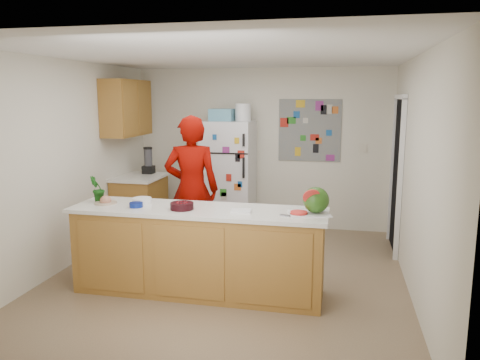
% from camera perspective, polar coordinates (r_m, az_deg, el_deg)
% --- Properties ---
extents(floor, '(4.00, 4.50, 0.02)m').
position_cam_1_polar(floor, '(5.57, -1.44, -11.71)').
color(floor, brown).
rests_on(floor, ground).
extents(wall_back, '(4.00, 0.02, 2.50)m').
position_cam_1_polar(wall_back, '(7.43, 2.65, 3.85)').
color(wall_back, beige).
rests_on(wall_back, ground).
extents(wall_left, '(0.02, 4.50, 2.50)m').
position_cam_1_polar(wall_left, '(6.03, -20.40, 1.75)').
color(wall_left, beige).
rests_on(wall_left, ground).
extents(wall_right, '(0.02, 4.50, 2.50)m').
position_cam_1_polar(wall_right, '(5.15, 20.79, 0.38)').
color(wall_right, beige).
rests_on(wall_right, ground).
extents(ceiling, '(4.00, 4.50, 0.02)m').
position_cam_1_polar(ceiling, '(5.19, -1.57, 15.07)').
color(ceiling, white).
rests_on(ceiling, wall_back).
extents(doorway, '(0.03, 0.85, 2.04)m').
position_cam_1_polar(doorway, '(6.60, 18.65, 0.51)').
color(doorway, black).
rests_on(doorway, ground).
extents(peninsula_base, '(2.60, 0.62, 0.88)m').
position_cam_1_polar(peninsula_base, '(5.01, -5.08, -8.80)').
color(peninsula_base, brown).
rests_on(peninsula_base, floor).
extents(peninsula_top, '(2.68, 0.70, 0.04)m').
position_cam_1_polar(peninsula_top, '(4.88, -5.17, -3.68)').
color(peninsula_top, silver).
rests_on(peninsula_top, peninsula_base).
extents(side_counter_base, '(0.60, 0.80, 0.86)m').
position_cam_1_polar(side_counter_base, '(7.20, -12.07, -3.20)').
color(side_counter_base, brown).
rests_on(side_counter_base, floor).
extents(side_counter_top, '(0.64, 0.84, 0.04)m').
position_cam_1_polar(side_counter_top, '(7.11, -12.20, 0.33)').
color(side_counter_top, silver).
rests_on(side_counter_top, side_counter_base).
extents(upper_cabinets, '(0.35, 1.00, 0.80)m').
position_cam_1_polar(upper_cabinets, '(7.02, -13.66, 8.53)').
color(upper_cabinets, brown).
rests_on(upper_cabinets, wall_left).
extents(refrigerator, '(0.75, 0.70, 1.70)m').
position_cam_1_polar(refrigerator, '(7.21, -1.41, 0.45)').
color(refrigerator, silver).
rests_on(refrigerator, floor).
extents(fridge_top_bin, '(0.35, 0.28, 0.18)m').
position_cam_1_polar(fridge_top_bin, '(7.13, -2.24, 7.94)').
color(fridge_top_bin, '#5999B2').
rests_on(fridge_top_bin, refrigerator).
extents(photo_collage, '(0.95, 0.01, 0.95)m').
position_cam_1_polar(photo_collage, '(7.29, 8.49, 6.00)').
color(photo_collage, slate).
rests_on(photo_collage, wall_back).
extents(person, '(0.76, 0.58, 1.84)m').
position_cam_1_polar(person, '(5.83, -5.90, -1.20)').
color(person, '#730500').
rests_on(person, floor).
extents(blender_appliance, '(0.12, 0.12, 0.38)m').
position_cam_1_polar(blender_appliance, '(7.28, -11.12, 2.26)').
color(blender_appliance, black).
rests_on(blender_appliance, side_counter_top).
extents(cutting_board, '(0.46, 0.38, 0.01)m').
position_cam_1_polar(cutting_board, '(4.67, 8.45, -4.07)').
color(cutting_board, white).
rests_on(cutting_board, peninsula_top).
extents(watermelon, '(0.26, 0.26, 0.26)m').
position_cam_1_polar(watermelon, '(4.66, 9.25, -2.43)').
color(watermelon, '#2A5617').
rests_on(watermelon, cutting_board).
extents(watermelon_slice, '(0.17, 0.17, 0.02)m').
position_cam_1_polar(watermelon_slice, '(4.63, 7.19, -3.96)').
color(watermelon_slice, '#E43960').
rests_on(watermelon_slice, cutting_board).
extents(cherry_bowl, '(0.31, 0.31, 0.07)m').
position_cam_1_polar(cherry_bowl, '(4.85, -7.09, -3.16)').
color(cherry_bowl, black).
rests_on(cherry_bowl, peninsula_top).
extents(white_bowl, '(0.25, 0.25, 0.06)m').
position_cam_1_polar(white_bowl, '(5.19, -11.87, -2.47)').
color(white_bowl, silver).
rests_on(white_bowl, peninsula_top).
extents(cobalt_bowl, '(0.18, 0.18, 0.05)m').
position_cam_1_polar(cobalt_bowl, '(5.03, -12.55, -2.97)').
color(cobalt_bowl, navy).
rests_on(cobalt_bowl, peninsula_top).
extents(plate, '(0.30, 0.30, 0.02)m').
position_cam_1_polar(plate, '(5.28, -16.05, -2.69)').
color(plate, '#B6AD8B').
rests_on(plate, peninsula_top).
extents(paper_towel, '(0.22, 0.20, 0.02)m').
position_cam_1_polar(paper_towel, '(4.70, 0.11, -3.82)').
color(paper_towel, white).
rests_on(paper_towel, peninsula_top).
extents(keys, '(0.10, 0.07, 0.01)m').
position_cam_1_polar(keys, '(4.56, 5.49, -4.34)').
color(keys, gray).
rests_on(keys, peninsula_top).
extents(potted_plant, '(0.19, 0.20, 0.29)m').
position_cam_1_polar(potted_plant, '(5.35, -17.01, -1.05)').
color(potted_plant, '#1B4310').
rests_on(potted_plant, peninsula_top).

